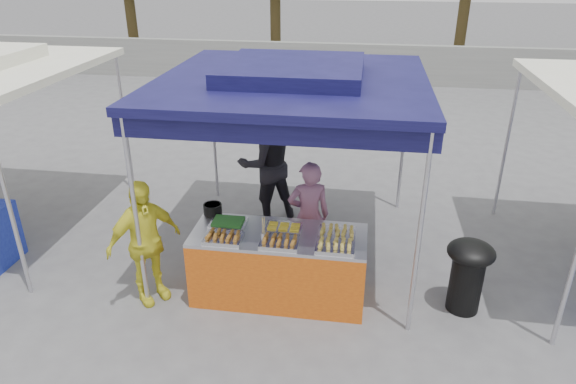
# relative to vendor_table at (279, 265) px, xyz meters

# --- Properties ---
(ground_plane) EXTENTS (80.00, 80.00, 0.00)m
(ground_plane) POSITION_rel_vendor_table_xyz_m (0.00, 0.10, -0.43)
(ground_plane) COLOR #5C5B5E
(back_wall) EXTENTS (40.00, 0.25, 1.20)m
(back_wall) POSITION_rel_vendor_table_xyz_m (0.00, 11.10, 0.17)
(back_wall) COLOR gray
(back_wall) RESTS_ON ground_plane
(main_canopy) EXTENTS (3.20, 3.20, 2.57)m
(main_canopy) POSITION_rel_vendor_table_xyz_m (0.00, 1.07, 1.94)
(main_canopy) COLOR silver
(main_canopy) RESTS_ON ground_plane
(vendor_table) EXTENTS (2.00, 0.80, 0.85)m
(vendor_table) POSITION_rel_vendor_table_xyz_m (0.00, 0.00, 0.00)
(vendor_table) COLOR #C55111
(vendor_table) RESTS_ON ground_plane
(food_tray_fl) EXTENTS (0.42, 0.30, 0.07)m
(food_tray_fl) POSITION_rel_vendor_table_xyz_m (-0.58, -0.24, 0.46)
(food_tray_fl) COLOR silver
(food_tray_fl) RESTS_ON vendor_table
(food_tray_fm) EXTENTS (0.42, 0.30, 0.07)m
(food_tray_fm) POSITION_rel_vendor_table_xyz_m (0.05, -0.24, 0.46)
(food_tray_fm) COLOR silver
(food_tray_fm) RESTS_ON vendor_table
(food_tray_fr) EXTENTS (0.42, 0.30, 0.07)m
(food_tray_fr) POSITION_rel_vendor_table_xyz_m (0.66, -0.24, 0.46)
(food_tray_fr) COLOR silver
(food_tray_fr) RESTS_ON vendor_table
(food_tray_bl) EXTENTS (0.42, 0.30, 0.07)m
(food_tray_bl) POSITION_rel_vendor_table_xyz_m (-0.62, 0.10, 0.46)
(food_tray_bl) COLOR silver
(food_tray_bl) RESTS_ON vendor_table
(food_tray_bm) EXTENTS (0.42, 0.30, 0.07)m
(food_tray_bm) POSITION_rel_vendor_table_xyz_m (0.05, 0.08, 0.46)
(food_tray_bm) COLOR silver
(food_tray_bm) RESTS_ON vendor_table
(food_tray_br) EXTENTS (0.42, 0.30, 0.07)m
(food_tray_br) POSITION_rel_vendor_table_xyz_m (0.66, 0.07, 0.46)
(food_tray_br) COLOR silver
(food_tray_br) RESTS_ON vendor_table
(cooking_pot) EXTENTS (0.22, 0.22, 0.13)m
(cooking_pot) POSITION_rel_vendor_table_xyz_m (-0.88, 0.36, 0.49)
(cooking_pot) COLOR black
(cooking_pot) RESTS_ON vendor_table
(skewer_cup) EXTENTS (0.07, 0.07, 0.09)m
(skewer_cup) POSITION_rel_vendor_table_xyz_m (-0.14, -0.15, 0.47)
(skewer_cup) COLOR silver
(skewer_cup) RESTS_ON vendor_table
(wok_burner) EXTENTS (0.53, 0.53, 0.89)m
(wok_burner) POSITION_rel_vendor_table_xyz_m (2.14, 0.07, 0.10)
(wok_burner) COLOR black
(wok_burner) RESTS_ON ground_plane
(crate_left) EXTENTS (0.46, 0.32, 0.28)m
(crate_left) POSITION_rel_vendor_table_xyz_m (-0.43, 0.57, -0.29)
(crate_left) COLOR #1423A5
(crate_left) RESTS_ON ground_plane
(crate_right) EXTENTS (0.46, 0.32, 0.28)m
(crate_right) POSITION_rel_vendor_table_xyz_m (0.29, 0.70, -0.29)
(crate_right) COLOR #1423A5
(crate_right) RESTS_ON ground_plane
(crate_stacked) EXTENTS (0.46, 0.32, 0.28)m
(crate_stacked) POSITION_rel_vendor_table_xyz_m (0.29, 0.70, -0.01)
(crate_stacked) COLOR #1423A5
(crate_stacked) RESTS_ON crate_right
(vendor_woman) EXTENTS (0.61, 0.47, 1.47)m
(vendor_woman) POSITION_rel_vendor_table_xyz_m (0.27, 0.69, 0.31)
(vendor_woman) COLOR #8C5979
(vendor_woman) RESTS_ON ground_plane
(helper_man) EXTENTS (1.11, 1.05, 1.81)m
(helper_man) POSITION_rel_vendor_table_xyz_m (-0.52, 1.94, 0.48)
(helper_man) COLOR black
(helper_man) RESTS_ON ground_plane
(customer_person) EXTENTS (0.86, 0.92, 1.53)m
(customer_person) POSITION_rel_vendor_table_xyz_m (-1.50, -0.28, 0.34)
(customer_person) COLOR yellow
(customer_person) RESTS_ON ground_plane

